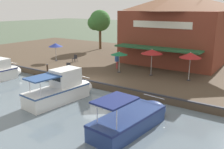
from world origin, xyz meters
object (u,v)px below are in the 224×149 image
patio_umbrella_far_corner (152,52)px  patio_umbrella_mid_patio_right (55,45)px  cafe_chair_facing_river (68,66)px  mooring_post (47,68)px  patio_umbrella_by_entrance (119,53)px  motorboat_mid_row (63,89)px  cafe_chair_mid_patio (75,58)px  tree_upstream_bank (99,21)px  patio_umbrella_back_row (190,55)px  person_at_quay_edge (117,59)px  motorboat_second_along (134,118)px  waterfront_restaurant (178,27)px

patio_umbrella_far_corner → patio_umbrella_mid_patio_right: (0.40, -12.67, -0.35)m
cafe_chair_facing_river → mooring_post: 2.11m
patio_umbrella_by_entrance → motorboat_mid_row: bearing=-0.1°
cafe_chair_mid_patio → tree_upstream_bank: bearing=-159.6°
motorboat_mid_row → patio_umbrella_back_row: bearing=142.6°
patio_umbrella_by_entrance → cafe_chair_mid_patio: 7.45m
patio_umbrella_mid_patio_right → cafe_chair_facing_river: (2.89, 4.82, -1.49)m
mooring_post → person_at_quay_edge: bearing=135.0°
patio_umbrella_by_entrance → cafe_chair_facing_river: (2.51, -4.66, -1.47)m
cafe_chair_facing_river → patio_umbrella_by_entrance: bearing=118.3°
patio_umbrella_back_row → tree_upstream_bank: tree_upstream_bank is taller
motorboat_second_along → cafe_chair_facing_river: bearing=-118.9°
cafe_chair_mid_patio → motorboat_second_along: 17.16m
patio_umbrella_by_entrance → patio_umbrella_mid_patio_right: bearing=-92.3°
person_at_quay_edge → mooring_post: person_at_quay_edge is taller
cafe_chair_facing_river → motorboat_mid_row: bearing=41.1°
patio_umbrella_by_entrance → motorboat_mid_row: 7.99m
patio_umbrella_back_row → motorboat_second_along: size_ratio=0.42×
person_at_quay_edge → tree_upstream_bank: tree_upstream_bank is taller
cafe_chair_mid_patio → mooring_post: 5.32m
motorboat_second_along → waterfront_restaurant: bearing=-167.1°
patio_umbrella_far_corner → mooring_post: patio_umbrella_far_corner is taller
patio_umbrella_back_row → cafe_chair_facing_river: patio_umbrella_back_row is taller
waterfront_restaurant → motorboat_second_along: bearing=12.9°
mooring_post → waterfront_restaurant: bearing=145.2°
person_at_quay_edge → motorboat_mid_row: 9.12m
patio_umbrella_by_entrance → motorboat_second_along: size_ratio=0.35×
patio_umbrella_back_row → patio_umbrella_by_entrance: patio_umbrella_back_row is taller
patio_umbrella_far_corner → person_at_quay_edge: (-0.42, -4.23, -1.29)m
patio_umbrella_mid_patio_right → tree_upstream_bank: tree_upstream_bank is taller
patio_umbrella_far_corner → cafe_chair_facing_river: bearing=-67.2°
patio_umbrella_mid_patio_right → patio_umbrella_by_entrance: bearing=87.7°
tree_upstream_bank → cafe_chair_mid_patio: bearing=20.4°
patio_umbrella_mid_patio_right → cafe_chair_facing_river: 5.82m
motorboat_mid_row → tree_upstream_bank: size_ratio=1.00×
waterfront_restaurant → cafe_chair_mid_patio: bearing=-52.6°
cafe_chair_facing_river → motorboat_mid_row: size_ratio=0.14×
motorboat_second_along → patio_umbrella_by_entrance: bearing=-142.7°
patio_umbrella_mid_patio_right → patio_umbrella_far_corner: bearing=91.8°
motorboat_second_along → mooring_post: (-4.85, -12.90, 0.34)m
patio_umbrella_far_corner → patio_umbrella_back_row: patio_umbrella_back_row is taller
patio_umbrella_back_row → cafe_chair_mid_patio: 14.08m
patio_umbrella_by_entrance → motorboat_mid_row: (7.83, -0.02, -1.60)m
patio_umbrella_by_entrance → cafe_chair_mid_patio: bearing=-100.1°
cafe_chair_facing_river → cafe_chair_mid_patio: 4.55m
patio_umbrella_back_row → motorboat_mid_row: (8.90, -6.80, -1.97)m
waterfront_restaurant → patio_umbrella_back_row: (7.75, 4.12, -1.81)m
patio_umbrella_back_row → motorboat_mid_row: patio_umbrella_back_row is taller
patio_umbrella_far_corner → cafe_chair_mid_patio: bearing=-92.7°
motorboat_mid_row → tree_upstream_bank: bearing=-150.1°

